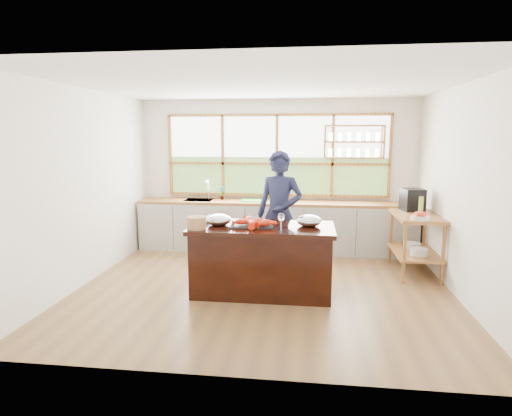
% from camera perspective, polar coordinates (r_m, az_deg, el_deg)
% --- Properties ---
extents(ground_plane, '(5.00, 5.00, 0.00)m').
position_cam_1_polar(ground_plane, '(5.98, 1.04, -10.49)').
color(ground_plane, brown).
extents(room_shell, '(5.02, 4.52, 2.71)m').
position_cam_1_polar(room_shell, '(6.13, 1.82, 6.78)').
color(room_shell, white).
rests_on(room_shell, ground_plane).
extents(back_counter, '(4.90, 0.63, 0.90)m').
position_cam_1_polar(back_counter, '(7.71, 2.43, -2.37)').
color(back_counter, '#B2AFA8').
rests_on(back_counter, ground_plane).
extents(right_shelf_unit, '(0.62, 1.10, 0.90)m').
position_cam_1_polar(right_shelf_unit, '(6.82, 20.53, -3.27)').
color(right_shelf_unit, '#A05B2C').
rests_on(right_shelf_unit, ground_plane).
extents(island, '(1.85, 0.90, 0.90)m').
position_cam_1_polar(island, '(5.64, 0.83, -6.84)').
color(island, black).
rests_on(island, ground_plane).
extents(cook, '(0.76, 0.59, 1.85)m').
position_cam_1_polar(cook, '(6.21, 3.14, -0.89)').
color(cook, '#191D3A').
rests_on(cook, ground_plane).
extents(potted_plant, '(0.15, 0.12, 0.25)m').
position_cam_1_polar(potted_plant, '(7.81, -4.58, 2.01)').
color(potted_plant, slate).
rests_on(potted_plant, back_counter).
extents(cutting_board, '(0.41, 0.32, 0.01)m').
position_cam_1_polar(cutting_board, '(7.67, -0.43, 1.01)').
color(cutting_board, green).
rests_on(cutting_board, back_counter).
extents(espresso_machine, '(0.36, 0.37, 0.35)m').
position_cam_1_polar(espresso_machine, '(7.07, 20.12, 1.04)').
color(espresso_machine, black).
rests_on(espresso_machine, right_shelf_unit).
extents(wine_bottle, '(0.08, 0.08, 0.27)m').
position_cam_1_polar(wine_bottle, '(6.77, 21.13, 0.31)').
color(wine_bottle, '#99A648').
rests_on(wine_bottle, right_shelf_unit).
extents(fruit_bowl, '(0.26, 0.26, 0.11)m').
position_cam_1_polar(fruit_bowl, '(6.38, 21.07, -1.08)').
color(fruit_bowl, silver).
rests_on(fruit_bowl, right_shelf_unit).
extents(slate_board, '(0.57, 0.44, 0.02)m').
position_cam_1_polar(slate_board, '(5.54, -0.55, -2.30)').
color(slate_board, black).
rests_on(slate_board, island).
extents(lobster_pile, '(0.52, 0.48, 0.08)m').
position_cam_1_polar(lobster_pile, '(5.50, -0.36, -1.87)').
color(lobster_pile, red).
rests_on(lobster_pile, slate_board).
extents(mixing_bowl_left, '(0.32, 0.32, 0.15)m').
position_cam_1_polar(mixing_bowl_left, '(5.60, -4.96, -1.60)').
color(mixing_bowl_left, '#B8B9BF').
rests_on(mixing_bowl_left, island).
extents(mixing_bowl_right, '(0.32, 0.32, 0.15)m').
position_cam_1_polar(mixing_bowl_right, '(5.56, 7.07, -1.70)').
color(mixing_bowl_right, '#B8B9BF').
rests_on(mixing_bowl_right, island).
extents(wine_glass, '(0.08, 0.08, 0.22)m').
position_cam_1_polar(wine_glass, '(5.24, 3.38, -1.31)').
color(wine_glass, silver).
rests_on(wine_glass, island).
extents(wicker_basket, '(0.24, 0.24, 0.15)m').
position_cam_1_polar(wicker_basket, '(5.40, -7.95, -1.97)').
color(wicker_basket, '#B97A4E').
rests_on(wicker_basket, island).
extents(parchment_roll, '(0.11, 0.31, 0.08)m').
position_cam_1_polar(parchment_roll, '(5.80, -6.72, -1.52)').
color(parchment_roll, white).
rests_on(parchment_roll, island).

